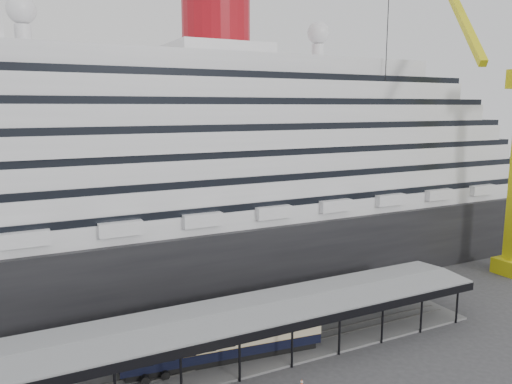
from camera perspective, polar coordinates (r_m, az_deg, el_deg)
ground at (r=51.24m, az=1.71°, el=-20.53°), size 200.00×200.00×0.00m
cruise_ship at (r=74.33m, az=-10.09°, el=3.82°), size 130.00×30.00×43.90m
platform_canopy at (r=54.06m, az=-0.92°, el=-15.98°), size 56.00×9.18×5.30m
pullman_carriage at (r=52.97m, az=-3.71°, el=-16.40°), size 21.01×5.03×20.46m
traffic_cone_mid at (r=50.02m, az=5.25°, el=-20.88°), size 0.50×0.50×0.77m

